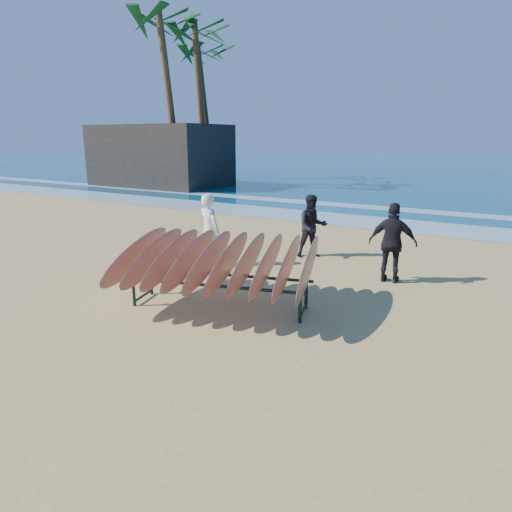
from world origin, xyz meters
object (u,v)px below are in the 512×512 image
(palm_right, at_px, (204,56))
(person_dark_a, at_px, (312,226))
(surfboard_rack, at_px, (219,261))
(palm_mid, at_px, (199,37))
(person_dark_b, at_px, (393,243))
(person_white, at_px, (209,230))
(building, at_px, (160,156))
(palm_left, at_px, (167,25))

(palm_right, bearing_deg, person_dark_a, -45.91)
(surfboard_rack, relative_size, palm_mid, 0.40)
(person_dark_b, bearing_deg, person_dark_a, -31.41)
(person_white, bearing_deg, palm_mid, -38.88)
(building, height_order, palm_left, palm_left)
(surfboard_rack, bearing_deg, person_dark_b, 37.95)
(person_dark_b, xyz_separation_m, palm_left, (-15.45, 10.87, 7.81))
(surfboard_rack, bearing_deg, palm_mid, 111.97)
(building, bearing_deg, palm_mid, 27.05)
(person_dark_a, height_order, palm_right, palm_right)
(person_white, relative_size, person_dark_a, 1.08)
(building, xyz_separation_m, palm_right, (-0.14, 4.85, 6.31))
(person_white, relative_size, palm_left, 0.18)
(person_dark_b, height_order, palm_right, palm_right)
(person_white, bearing_deg, palm_right, -39.73)
(person_dark_b, distance_m, palm_mid, 21.61)
(palm_left, bearing_deg, person_white, -45.73)
(surfboard_rack, distance_m, building, 21.63)
(person_white, xyz_separation_m, person_dark_a, (1.70, 1.93, -0.06))
(person_white, xyz_separation_m, palm_left, (-11.50, 11.80, 7.79))
(palm_mid, bearing_deg, palm_left, -95.15)
(person_dark_b, bearing_deg, palm_left, -42.35)
(person_dark_a, relative_size, palm_mid, 0.17)
(surfboard_rack, relative_size, palm_right, 0.42)
(person_white, height_order, palm_left, palm_left)
(palm_right, bearing_deg, palm_mid, -55.90)
(person_white, xyz_separation_m, palm_right, (-13.76, 17.89, 7.29))
(surfboard_rack, bearing_deg, person_white, 113.75)
(person_dark_a, height_order, person_dark_b, person_dark_b)
(person_dark_a, bearing_deg, person_white, -170.43)
(building, height_order, palm_right, palm_right)
(person_dark_a, bearing_deg, building, 104.92)
(surfboard_rack, xyz_separation_m, palm_right, (-15.55, 19.99, 7.28))
(surfboard_rack, distance_m, palm_right, 26.36)
(palm_mid, bearing_deg, surfboard_rack, -51.32)
(person_dark_b, xyz_separation_m, palm_right, (-17.70, 16.96, 7.30))
(person_dark_a, relative_size, palm_right, 0.17)
(person_dark_a, xyz_separation_m, building, (-15.32, 11.10, 1.04))
(surfboard_rack, height_order, palm_right, palm_right)
(palm_mid, xyz_separation_m, palm_right, (-2.48, 3.66, -0.33))
(person_dark_b, height_order, palm_left, palm_left)
(person_white, distance_m, palm_mid, 19.69)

